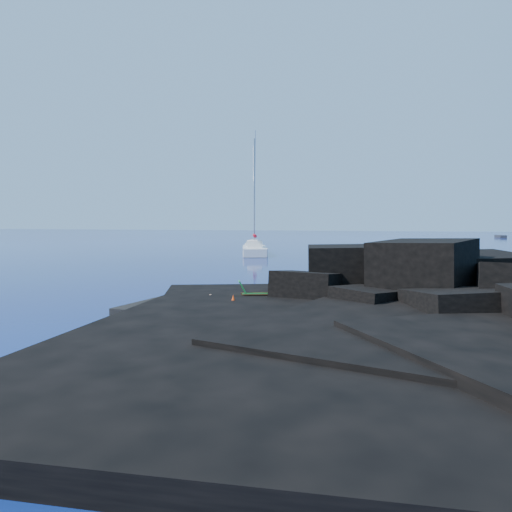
{
  "coord_description": "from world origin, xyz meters",
  "views": [
    {
      "loc": [
        12.93,
        -21.23,
        4.27
      ],
      "look_at": [
        3.19,
        9.74,
        2.0
      ],
      "focal_mm": 35.0,
      "sensor_mm": 36.0,
      "label": 1
    }
  ],
  "objects_px": {
    "distant_boat_a": "(500,238)",
    "sailboat": "(254,255)",
    "sunbather": "(201,297)",
    "marker_cone": "(233,301)",
    "deck_chair": "(257,289)"
  },
  "relations": [
    {
      "from": "sailboat",
      "to": "marker_cone",
      "type": "xyz_separation_m",
      "value": [
        11.4,
        -39.1,
        0.61
      ]
    },
    {
      "from": "sailboat",
      "to": "marker_cone",
      "type": "height_order",
      "value": "sailboat"
    },
    {
      "from": "deck_chair",
      "to": "marker_cone",
      "type": "distance_m",
      "value": 2.0
    },
    {
      "from": "sunbather",
      "to": "deck_chair",
      "type": "bearing_deg",
      "value": 4.5
    },
    {
      "from": "marker_cone",
      "to": "distant_boat_a",
      "type": "bearing_deg",
      "value": 76.22
    },
    {
      "from": "distant_boat_a",
      "to": "sailboat",
      "type": "bearing_deg",
      "value": -124.75
    },
    {
      "from": "deck_chair",
      "to": "distant_boat_a",
      "type": "bearing_deg",
      "value": 54.57
    },
    {
      "from": "sunbather",
      "to": "marker_cone",
      "type": "relative_size",
      "value": 3.53
    },
    {
      "from": "marker_cone",
      "to": "distant_boat_a",
      "type": "height_order",
      "value": "marker_cone"
    },
    {
      "from": "sailboat",
      "to": "distant_boat_a",
      "type": "xyz_separation_m",
      "value": [
        41.02,
        81.68,
        0.0
      ]
    },
    {
      "from": "deck_chair",
      "to": "marker_cone",
      "type": "bearing_deg",
      "value": -127.32
    },
    {
      "from": "sailboat",
      "to": "sunbather",
      "type": "relative_size",
      "value": 8.07
    },
    {
      "from": "sailboat",
      "to": "deck_chair",
      "type": "xyz_separation_m",
      "value": [
        11.94,
        -37.19,
        0.9
      ]
    },
    {
      "from": "sunbather",
      "to": "distant_boat_a",
      "type": "xyz_separation_m",
      "value": [
        31.76,
        119.59,
        -0.53
      ]
    },
    {
      "from": "deck_chair",
      "to": "distant_boat_a",
      "type": "height_order",
      "value": "deck_chair"
    }
  ]
}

